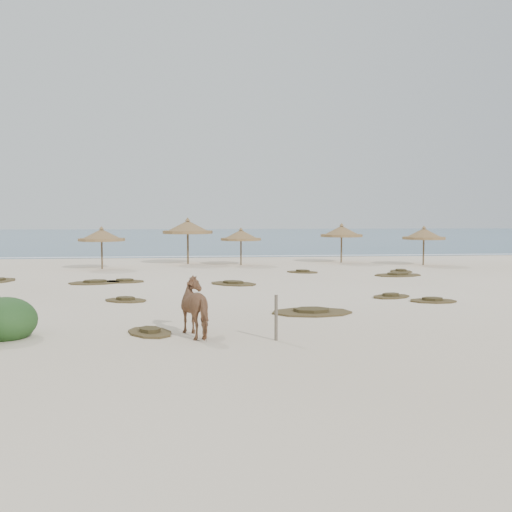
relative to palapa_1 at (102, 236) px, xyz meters
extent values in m
plane|color=beige|center=(6.71, -15.95, -2.05)|extent=(160.00, 160.00, 0.00)
cube|color=navy|center=(6.71, 59.05, -2.05)|extent=(200.00, 100.00, 0.01)
cube|color=white|center=(6.71, 10.05, -2.05)|extent=(70.00, 0.60, 0.01)
cylinder|color=brown|center=(0.00, 0.00, -1.06)|extent=(0.11, 0.11, 1.98)
cylinder|color=olive|center=(0.00, 0.00, -0.24)|extent=(3.62, 3.62, 0.17)
cone|color=olive|center=(0.00, 0.00, 0.07)|extent=(3.50, 3.50, 0.71)
cone|color=olive|center=(0.00, 0.00, 0.49)|extent=(0.34, 0.34, 0.21)
cylinder|color=brown|center=(5.23, 3.23, -0.87)|extent=(0.14, 0.14, 2.37)
cylinder|color=olive|center=(5.23, 3.23, 0.12)|extent=(3.97, 3.97, 0.20)
cone|color=olive|center=(5.23, 3.23, 0.49)|extent=(3.84, 3.84, 0.85)
cone|color=olive|center=(5.23, 3.23, 1.00)|extent=(0.41, 0.41, 0.25)
cylinder|color=brown|center=(8.75, 1.90, -1.11)|extent=(0.11, 0.11, 1.88)
cylinder|color=olive|center=(8.75, 1.90, -0.33)|extent=(3.05, 3.05, 0.16)
cone|color=olive|center=(8.75, 1.90, -0.04)|extent=(2.94, 2.94, 0.67)
cone|color=olive|center=(8.75, 1.90, 0.37)|extent=(0.32, 0.32, 0.20)
cylinder|color=brown|center=(15.92, 3.16, -1.01)|extent=(0.12, 0.12, 2.08)
cylinder|color=olive|center=(15.92, 3.16, -0.15)|extent=(3.45, 3.45, 0.18)
cone|color=olive|center=(15.92, 3.16, 0.17)|extent=(3.34, 3.34, 0.74)
cone|color=olive|center=(15.92, 3.16, 0.62)|extent=(0.36, 0.36, 0.22)
cylinder|color=brown|center=(20.80, 0.50, -1.07)|extent=(0.11, 0.11, 1.97)
cylinder|color=olive|center=(20.80, 0.50, -0.25)|extent=(2.92, 2.92, 0.17)
cone|color=olive|center=(20.80, 0.50, 0.06)|extent=(2.83, 2.83, 0.70)
cone|color=olive|center=(20.80, 0.50, 0.48)|extent=(0.34, 0.34, 0.21)
imported|color=#946443|center=(5.77, -20.42, -1.26)|extent=(1.49, 2.06, 1.59)
cylinder|color=#645A4B|center=(7.76, -21.20, -1.45)|extent=(0.11, 0.11, 1.20)
ellipsoid|color=#2C5223|center=(0.60, -20.10, -1.58)|extent=(1.67, 1.67, 1.25)
ellipsoid|color=#2C5223|center=(0.29, -19.48, -1.69)|extent=(1.25, 1.25, 0.94)
camera|label=1|loc=(5.64, -35.79, 1.20)|focal=40.00mm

